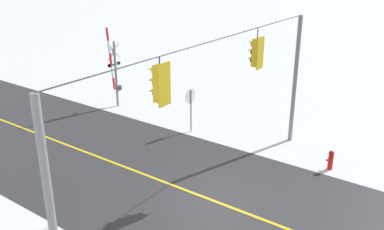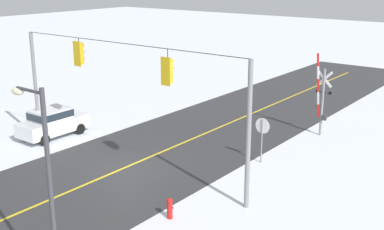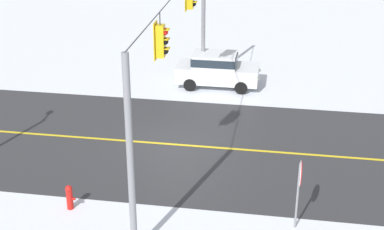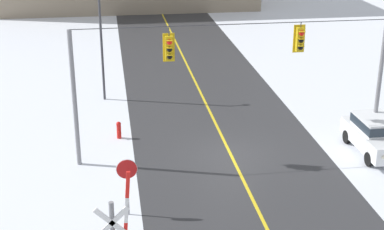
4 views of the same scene
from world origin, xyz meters
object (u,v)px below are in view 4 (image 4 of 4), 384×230
at_px(parked_car_white, 375,134).
at_px(fire_hydrant, 119,129).
at_px(stop_sign, 127,175).
at_px(streetlamp_near, 105,34).

relative_size(parked_car_white, fire_hydrant, 4.78).
xyz_separation_m(stop_sign, streetlamp_near, (-0.60, 13.29, 2.20)).
xyz_separation_m(parked_car_white, streetlamp_near, (-12.31, 9.29, 2.96)).
bearing_deg(parked_car_white, fire_hydrant, 163.91).
relative_size(parked_car_white, streetlamp_near, 0.65).
height_order(streetlamp_near, fire_hydrant, streetlamp_near).
distance_m(stop_sign, fire_hydrant, 7.52).
bearing_deg(parked_car_white, stop_sign, -161.15).
height_order(stop_sign, parked_car_white, stop_sign).
xyz_separation_m(streetlamp_near, fire_hydrant, (0.46, -5.88, -3.45)).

